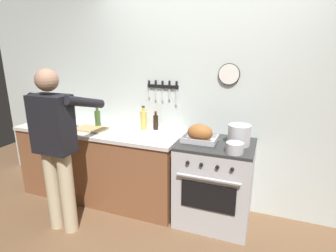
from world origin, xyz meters
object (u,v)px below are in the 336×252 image
object	(u,v)px
stove	(214,183)
bottle_soy_sauce	(156,122)
saucepan	(235,148)
roasting_pan	(200,134)
bottle_olive_oil	(98,118)
stock_pot	(239,135)
cutting_board	(91,129)
person_cook	(56,142)
bottle_cooking_oil	(144,120)

from	to	relation	value
stove	bottle_soy_sauce	world-z (taller)	bottle_soy_sauce
saucepan	stove	bearing A→B (deg)	134.50
roasting_pan	bottle_soy_sauce	world-z (taller)	bottle_soy_sauce
bottle_olive_oil	saucepan	bearing A→B (deg)	-9.14
bottle_olive_oil	bottle_soy_sauce	xyz separation A→B (m)	(0.70, 0.15, -0.01)
stock_pot	bottle_soy_sauce	distance (m)	1.00
saucepan	bottle_soy_sauce	bearing A→B (deg)	156.53
stock_pot	stove	bearing A→B (deg)	-172.44
stove	cutting_board	bearing A→B (deg)	-177.45
stock_pot	saucepan	bearing A→B (deg)	-91.78
cutting_board	bottle_olive_oil	size ratio (longest dim) A/B	1.41
stock_pot	cutting_board	xyz separation A→B (m)	(-1.69, -0.09, -0.09)
person_cook	bottle_olive_oil	world-z (taller)	person_cook
stove	bottle_olive_oil	xyz separation A→B (m)	(-1.47, 0.06, 0.56)
stock_pot	cutting_board	bearing A→B (deg)	-176.81
bottle_soy_sauce	roasting_pan	bearing A→B (deg)	-22.70
stove	bottle_cooking_oil	world-z (taller)	bottle_cooking_oil
cutting_board	bottle_cooking_oil	bearing A→B (deg)	21.60
stock_pot	bottle_olive_oil	world-z (taller)	bottle_olive_oil
stock_pot	bottle_soy_sauce	bearing A→B (deg)	169.34
roasting_pan	cutting_board	xyz separation A→B (m)	(-1.31, -0.03, -0.08)
stove	saucepan	world-z (taller)	saucepan
stove	roasting_pan	distance (m)	0.56
person_cook	bottle_soy_sauce	bearing A→B (deg)	-34.91
stock_pot	bottle_soy_sauce	xyz separation A→B (m)	(-0.98, 0.18, -0.01)
saucepan	cutting_board	world-z (taller)	saucepan
bottle_soy_sauce	bottle_olive_oil	bearing A→B (deg)	-167.67
person_cook	bottle_olive_oil	size ratio (longest dim) A/B	6.52
stove	bottle_olive_oil	distance (m)	1.57
stock_pot	saucepan	distance (m)	0.24
person_cook	bottle_cooking_oil	xyz separation A→B (m)	(0.54, 0.84, 0.07)
bottle_soy_sauce	saucepan	bearing A→B (deg)	-23.47
roasting_pan	stock_pot	xyz separation A→B (m)	(0.38, 0.07, 0.02)
stock_pot	bottle_cooking_oil	world-z (taller)	bottle_cooking_oil
person_cook	bottle_cooking_oil	world-z (taller)	person_cook
stove	roasting_pan	bearing A→B (deg)	-167.52
cutting_board	bottle_olive_oil	world-z (taller)	bottle_olive_oil
bottle_olive_oil	bottle_cooking_oil	xyz separation A→B (m)	(0.57, 0.10, 0.01)
person_cook	stock_pot	world-z (taller)	person_cook
saucepan	bottle_cooking_oil	world-z (taller)	bottle_cooking_oil
stove	saucepan	distance (m)	0.58
bottle_olive_oil	cutting_board	bearing A→B (deg)	-93.92
bottle_olive_oil	bottle_soy_sauce	world-z (taller)	bottle_olive_oil
bottle_cooking_oil	cutting_board	bearing A→B (deg)	-158.40
saucepan	bottle_cooking_oil	distance (m)	1.17
bottle_olive_oil	bottle_cooking_oil	bearing A→B (deg)	10.26
saucepan	bottle_olive_oil	bearing A→B (deg)	170.86
bottle_cooking_oil	stove	bearing A→B (deg)	-10.23
roasting_pan	cutting_board	bearing A→B (deg)	-178.75
stove	stock_pot	distance (m)	0.59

